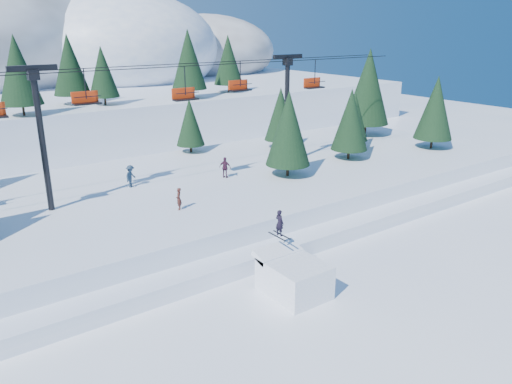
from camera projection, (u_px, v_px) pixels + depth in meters
ground at (307, 308)px, 28.37m from camera, size 160.00×160.00×0.00m
mid_shelf at (165, 202)px, 41.82m from camera, size 70.00×22.00×2.50m
berm at (230, 251)px, 34.35m from camera, size 70.00×6.00×1.10m
jump_kicker at (293, 276)px, 29.63m from camera, size 3.06×4.32×4.85m
chairlift at (169, 104)px, 39.80m from camera, size 46.00×3.21×10.28m
conifer_stand at (202, 127)px, 42.99m from camera, size 62.50×17.28×10.31m
distant_skiers at (166, 177)px, 41.19m from camera, size 32.57×10.02×1.87m
banner_near at (313, 245)px, 35.22m from camera, size 2.83×0.45×0.90m
banner_far at (338, 228)px, 38.16m from camera, size 2.68×1.04×0.90m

